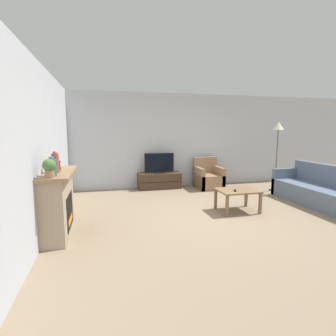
% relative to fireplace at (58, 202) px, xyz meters
% --- Properties ---
extents(ground_plane, '(24.00, 24.00, 0.00)m').
position_rel_fireplace_xyz_m(ground_plane, '(2.90, 0.26, -0.52)').
color(ground_plane, '#89755B').
extents(wall_back, '(12.00, 0.06, 2.70)m').
position_rel_fireplace_xyz_m(wall_back, '(2.90, 3.10, 0.83)').
color(wall_back, silver).
rests_on(wall_back, ground).
extents(wall_left, '(0.06, 12.00, 2.70)m').
position_rel_fireplace_xyz_m(wall_left, '(-0.20, 0.26, 0.83)').
color(wall_left, silver).
rests_on(wall_left, ground).
extents(fireplace, '(0.46, 1.36, 1.02)m').
position_rel_fireplace_xyz_m(fireplace, '(0.00, 0.00, 0.00)').
color(fireplace, tan).
rests_on(fireplace, ground).
extents(mantel_vase_left, '(0.13, 0.13, 0.28)m').
position_rel_fireplace_xyz_m(mantel_vase_left, '(0.02, -0.41, 0.63)').
color(mantel_vase_left, '#385670').
rests_on(mantel_vase_left, fireplace).
extents(mantel_vase_centre_left, '(0.11, 0.11, 0.33)m').
position_rel_fireplace_xyz_m(mantel_vase_centre_left, '(0.02, -0.10, 0.65)').
color(mantel_vase_centre_left, '#994C3D').
rests_on(mantel_vase_centre_left, fireplace).
extents(mantel_clock, '(0.08, 0.11, 0.15)m').
position_rel_fireplace_xyz_m(mantel_clock, '(0.02, 0.14, 0.58)').
color(mantel_clock, brown).
rests_on(mantel_clock, fireplace).
extents(potted_plant, '(0.17, 0.17, 0.26)m').
position_rel_fireplace_xyz_m(potted_plant, '(0.02, -0.58, 0.65)').
color(potted_plant, '#936B4C').
rests_on(potted_plant, fireplace).
extents(tv_stand, '(1.22, 0.41, 0.45)m').
position_rel_fireplace_xyz_m(tv_stand, '(2.26, 2.83, -0.30)').
color(tv_stand, '#422D1E').
rests_on(tv_stand, ground).
extents(tv, '(0.84, 0.18, 0.57)m').
position_rel_fireplace_xyz_m(tv, '(2.26, 2.83, 0.19)').
color(tv, black).
rests_on(tv, tv_stand).
extents(armchair, '(0.70, 0.76, 0.87)m').
position_rel_fireplace_xyz_m(armchair, '(3.64, 2.57, -0.23)').
color(armchair, '#937051').
rests_on(armchair, ground).
extents(coffee_table, '(0.80, 0.61, 0.45)m').
position_rel_fireplace_xyz_m(coffee_table, '(3.37, 0.38, -0.13)').
color(coffee_table, brown).
rests_on(coffee_table, ground).
extents(remote, '(0.10, 0.15, 0.02)m').
position_rel_fireplace_xyz_m(remote, '(3.27, 0.29, -0.06)').
color(remote, black).
rests_on(remote, coffee_table).
extents(couch, '(0.83, 2.45, 0.88)m').
position_rel_fireplace_xyz_m(couch, '(5.42, 0.25, -0.23)').
color(couch, slate).
rests_on(couch, ground).
extents(floor_lamp, '(0.30, 0.30, 1.88)m').
position_rel_fireplace_xyz_m(floor_lamp, '(5.32, 1.83, 1.09)').
color(floor_lamp, black).
rests_on(floor_lamp, ground).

